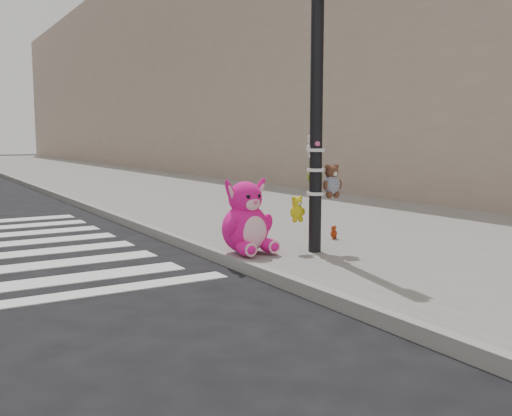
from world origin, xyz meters
TOP-DOWN VIEW (x-y plane):
  - ground at (0.00, 0.00)m, footprint 120.00×120.00m
  - sidewalk_near at (5.00, 10.00)m, footprint 7.00×80.00m
  - curb_edge at (1.55, 10.00)m, footprint 0.12×80.00m
  - bld_near at (10.50, 20.00)m, footprint 5.00×60.00m
  - signal_pole at (2.63, 1.81)m, footprint 0.68×0.48m
  - pink_bunny at (1.80, 2.17)m, footprint 0.69×0.73m
  - red_teddy at (3.40, 2.40)m, footprint 0.16×0.13m

SIDE VIEW (x-z plane):
  - ground at x=0.00m, z-range 0.00..0.00m
  - sidewalk_near at x=5.00m, z-range 0.00..0.14m
  - curb_edge at x=1.55m, z-range -0.01..0.15m
  - red_teddy at x=3.40m, z-range 0.14..0.34m
  - pink_bunny at x=1.80m, z-range 0.05..1.02m
  - signal_pole at x=2.63m, z-range -0.19..3.81m
  - bld_near at x=10.50m, z-range 0.00..10.00m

